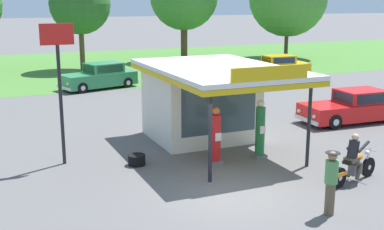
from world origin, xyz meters
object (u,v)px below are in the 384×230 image
at_px(parked_car_back_row_far_left, 100,77).
at_px(bystander_admiring_sedan, 245,91).
at_px(gas_pump_nearside, 216,138).
at_px(featured_classic_sedan, 356,107).
at_px(parked_car_back_row_right, 196,75).
at_px(gas_pump_offside, 260,131).
at_px(roadside_pole_sign, 59,70).
at_px(spare_tire_stack, 137,160).
at_px(motorcycle_with_rider, 354,162).
at_px(parked_car_second_row_spare, 276,66).
at_px(bystander_leaning_by_kiosk, 331,181).

bearing_deg(parked_car_back_row_far_left, bystander_admiring_sedan, -56.66).
xyz_separation_m(gas_pump_nearside, featured_classic_sedan, (8.73, 2.84, -0.25)).
xyz_separation_m(parked_car_back_row_right, bystander_admiring_sedan, (-0.34, -7.06, 0.14)).
xyz_separation_m(gas_pump_offside, roadside_pole_sign, (-6.60, 2.09, 2.31)).
bearing_deg(spare_tire_stack, featured_classic_sedan, 9.49).
distance_m(motorcycle_with_rider, bystander_admiring_sedan, 11.30).
height_order(gas_pump_offside, parked_car_second_row_spare, gas_pump_offside).
distance_m(parked_car_back_row_far_left, spare_tire_stack, 15.61).
bearing_deg(roadside_pole_sign, motorcycle_with_rider, -34.38).
bearing_deg(featured_classic_sedan, gas_pump_offside, -157.83).
bearing_deg(spare_tire_stack, gas_pump_nearside, -20.22).
height_order(motorcycle_with_rider, parked_car_back_row_right, motorcycle_with_rider).
bearing_deg(spare_tire_stack, gas_pump_offside, -12.32).
height_order(motorcycle_with_rider, roadside_pole_sign, roadside_pole_sign).
bearing_deg(spare_tire_stack, bystander_leaning_by_kiosk, -59.72).
bearing_deg(parked_car_back_row_far_left, gas_pump_offside, -83.15).
xyz_separation_m(gas_pump_nearside, bystander_leaning_by_kiosk, (0.89, -4.98, 0.03)).
bearing_deg(parked_car_back_row_right, gas_pump_nearside, -111.64).
height_order(gas_pump_nearside, bystander_admiring_sedan, gas_pump_nearside).
relative_size(motorcycle_with_rider, parked_car_back_row_far_left, 0.42).
bearing_deg(parked_car_back_row_right, featured_classic_sedan, -76.43).
distance_m(gas_pump_nearside, featured_classic_sedan, 9.18).
distance_m(bystander_admiring_sedan, bystander_leaning_by_kiosk, 13.48).
bearing_deg(featured_classic_sedan, bystander_leaning_by_kiosk, -135.08).
xyz_separation_m(bystander_admiring_sedan, spare_tire_stack, (-8.08, -6.74, -0.67)).
height_order(featured_classic_sedan, bystander_leaning_by_kiosk, bystander_leaning_by_kiosk).
bearing_deg(parked_car_back_row_right, bystander_leaning_by_kiosk, -104.12).
bearing_deg(featured_classic_sedan, parked_car_back_row_right, 103.57).
height_order(gas_pump_offside, roadside_pole_sign, roadside_pole_sign).
height_order(gas_pump_offside, bystander_admiring_sedan, gas_pump_offside).
height_order(parked_car_back_row_far_left, spare_tire_stack, parked_car_back_row_far_left).
relative_size(motorcycle_with_rider, roadside_pole_sign, 0.45).
bearing_deg(bystander_admiring_sedan, roadside_pole_sign, -151.60).
height_order(gas_pump_offside, bystander_leaning_by_kiosk, gas_pump_offside).
bearing_deg(parked_car_second_row_spare, parked_car_back_row_far_left, -179.10).
distance_m(gas_pump_nearside, gas_pump_offside, 1.77).
distance_m(featured_classic_sedan, parked_car_second_row_spare, 14.47).
bearing_deg(roadside_pole_sign, gas_pump_nearside, -23.38).
bearing_deg(bystander_leaning_by_kiosk, gas_pump_offside, 80.00).
relative_size(bystander_admiring_sedan, bystander_leaning_by_kiosk, 0.92).
relative_size(bystander_leaning_by_kiosk, roadside_pole_sign, 0.36).
xyz_separation_m(gas_pump_offside, bystander_admiring_sedan, (3.74, 7.68, -0.13)).
height_order(gas_pump_nearside, motorcycle_with_rider, gas_pump_nearside).
height_order(featured_classic_sedan, roadside_pole_sign, roadside_pole_sign).
bearing_deg(bystander_admiring_sedan, parked_car_second_row_spare, 48.88).
bearing_deg(roadside_pole_sign, featured_classic_sedan, 3.14).
height_order(gas_pump_nearside, roadside_pole_sign, roadside_pole_sign).
bearing_deg(spare_tire_stack, parked_car_back_row_right, 58.60).
xyz_separation_m(parked_car_back_row_right, spare_tire_stack, (-8.42, -13.80, -0.53)).
height_order(featured_classic_sedan, parked_car_back_row_far_left, parked_car_back_row_far_left).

